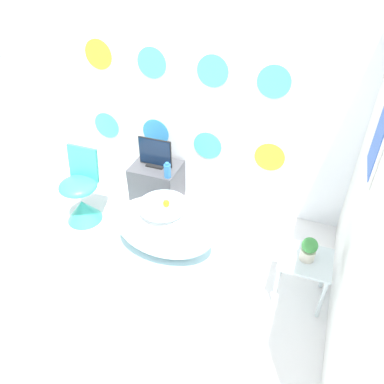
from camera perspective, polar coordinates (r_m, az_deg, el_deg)
ground_plane at (r=3.40m, az=-14.22°, el=-18.74°), size 12.00×12.00×0.00m
wall_back_dotted at (r=3.96m, az=-1.47°, el=15.37°), size 4.59×0.05×2.60m
wall_right at (r=2.85m, az=26.05°, el=2.31°), size 0.06×2.95×2.60m
rug at (r=3.79m, az=-3.81°, el=-9.61°), size 1.37×0.94×0.01m
bathtub at (r=3.65m, az=-4.25°, el=-5.38°), size 1.01×0.58×0.59m
rubber_duck at (r=3.41m, az=-3.96°, el=-1.67°), size 0.06×0.07×0.08m
chair at (r=4.19m, az=-16.47°, el=-0.95°), size 0.40×0.40×0.83m
tv_cabinet at (r=4.33m, az=-5.35°, el=1.35°), size 0.53×0.43×0.48m
tv at (r=4.12m, az=-5.65°, el=5.79°), size 0.38×0.12×0.33m
vase at (r=3.96m, az=-3.77°, el=3.28°), size 0.08×0.08×0.18m
side_table at (r=3.32m, az=16.77°, el=-10.70°), size 0.43×0.38×0.47m
potted_plant_left at (r=3.18m, az=17.39°, el=-8.29°), size 0.13×0.13×0.22m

